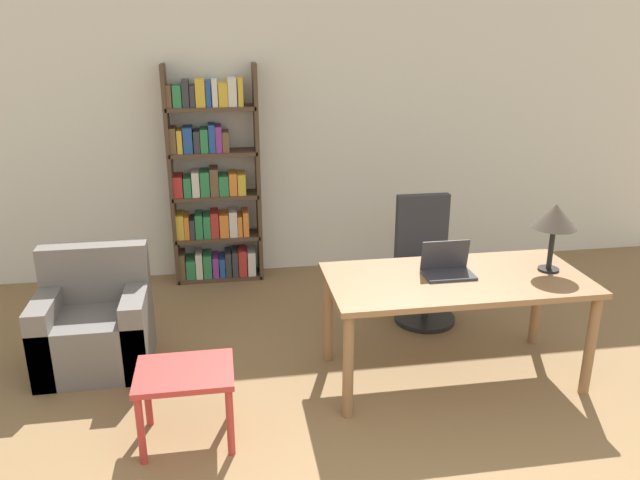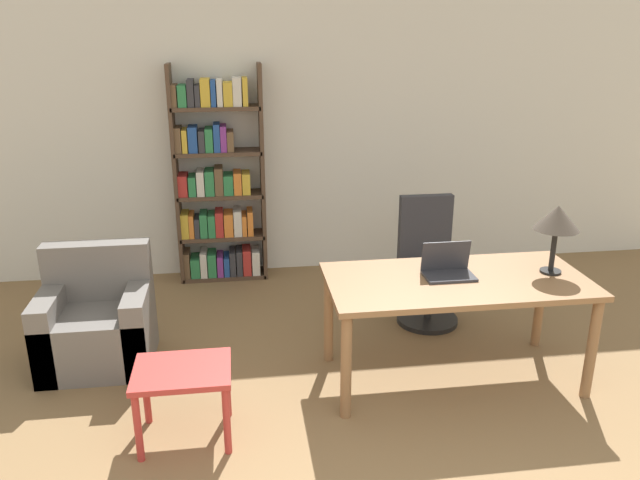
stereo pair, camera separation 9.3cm
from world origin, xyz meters
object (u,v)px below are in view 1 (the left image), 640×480
(armchair, at_px, (96,328))
(bookshelf, at_px, (212,186))
(desk, at_px, (456,290))
(table_lamp, at_px, (555,218))
(side_table_blue, at_px, (185,382))
(laptop, at_px, (447,267))
(office_chair, at_px, (424,266))

(armchair, relative_size, bookshelf, 0.42)
(desk, height_order, table_lamp, table_lamp)
(side_table_blue, bearing_deg, table_lamp, 10.37)
(laptop, xyz_separation_m, office_chair, (0.15, 0.88, -0.34))
(table_lamp, bearing_deg, bookshelf, 137.78)
(office_chair, xyz_separation_m, side_table_blue, (-1.92, -1.38, -0.08))
(table_lamp, bearing_deg, office_chair, 122.07)
(laptop, relative_size, office_chair, 0.32)
(laptop, distance_m, table_lamp, 0.80)
(desk, xyz_separation_m, table_lamp, (0.68, 0.02, 0.47))
(table_lamp, height_order, armchair, table_lamp)
(office_chair, bearing_deg, table_lamp, -57.93)
(side_table_blue, xyz_separation_m, armchair, (-0.68, 1.00, -0.09))
(armchair, distance_m, bookshelf, 1.89)
(desk, relative_size, bookshelf, 0.86)
(office_chair, height_order, side_table_blue, office_chair)
(office_chair, distance_m, side_table_blue, 2.36)
(laptop, height_order, side_table_blue, laptop)
(side_table_blue, height_order, armchair, armchair)
(desk, xyz_separation_m, bookshelf, (-1.63, 2.11, 0.26))
(laptop, bearing_deg, table_lamp, -3.19)
(desk, bearing_deg, table_lamp, 1.62)
(laptop, xyz_separation_m, side_table_blue, (-1.77, -0.50, -0.42))
(table_lamp, distance_m, office_chair, 1.28)
(desk, height_order, side_table_blue, desk)
(office_chair, height_order, armchair, office_chair)
(side_table_blue, bearing_deg, armchair, 124.37)
(desk, distance_m, side_table_blue, 1.89)
(desk, bearing_deg, side_table_blue, -166.47)
(armchair, bearing_deg, side_table_blue, -55.63)
(office_chair, relative_size, bookshelf, 0.51)
(bookshelf, bearing_deg, armchair, -119.35)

